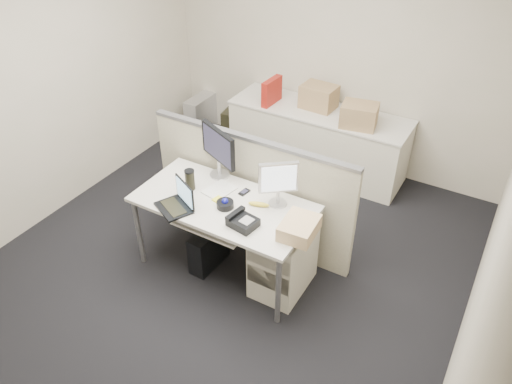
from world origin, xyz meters
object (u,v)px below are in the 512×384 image
Objects in this scene: laptop at (172,198)px; desk_phone at (243,222)px; desk at (224,208)px; monitor_main at (219,153)px.

laptop is 1.40× the size of desk_phone.
monitor_main reaches higher than desk.
desk is at bearing 69.60° from laptop.
desk is 5.02× the size of laptop.
laptop is (-0.30, -0.28, 0.18)m from desk.
monitor_main is 0.61m from laptop.
desk is 0.50m from monitor_main.
desk is 7.00× the size of desk_phone.
desk_phone reaches higher than desk.
laptop reaches higher than desk_phone.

